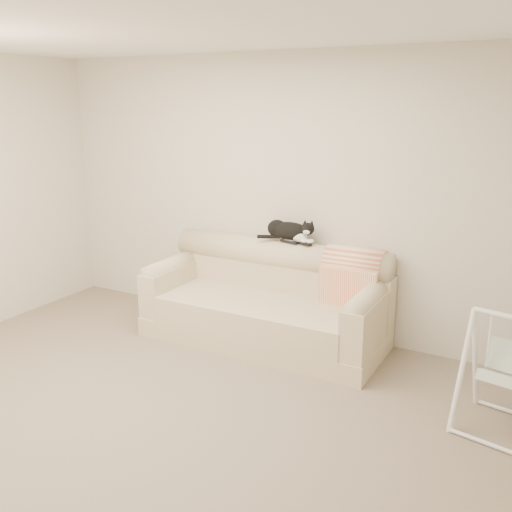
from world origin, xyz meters
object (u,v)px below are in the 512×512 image
at_px(sofa, 267,303).
at_px(remote_b, 303,243).
at_px(tuxedo_cat, 289,231).
at_px(baby_swing, 504,373).
at_px(remote_a, 290,241).

relative_size(sofa, remote_b, 12.46).
height_order(tuxedo_cat, baby_swing, tuxedo_cat).
xyz_separation_m(sofa, baby_swing, (2.09, -0.59, 0.06)).
height_order(remote_a, tuxedo_cat, tuxedo_cat).
relative_size(sofa, baby_swing, 2.63).
bearing_deg(remote_b, baby_swing, -23.85).
distance_m(tuxedo_cat, baby_swing, 2.24).
distance_m(remote_a, remote_b, 0.14).
height_order(remote_a, baby_swing, remote_a).
relative_size(remote_a, tuxedo_cat, 0.34).
distance_m(sofa, tuxedo_cat, 0.70).
bearing_deg(tuxedo_cat, sofa, -112.21).
bearing_deg(sofa, remote_b, 40.63).
bearing_deg(sofa, baby_swing, -15.85).
bearing_deg(baby_swing, sofa, 164.15).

